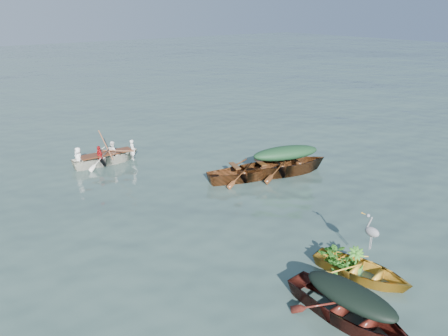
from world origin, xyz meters
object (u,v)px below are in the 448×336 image
object	(u,v)px
green_tarp_boat	(285,174)
dark_covered_boat	(347,321)
heron	(371,237)
yellow_dinghy	(361,278)
open_wooden_boat	(247,179)
rowed_boat	(107,164)

from	to	relation	value
green_tarp_boat	dark_covered_boat	bearing A→B (deg)	160.60
dark_covered_boat	heron	size ratio (longest dim) A/B	4.12
yellow_dinghy	open_wooden_boat	world-z (taller)	open_wooden_boat
dark_covered_boat	open_wooden_boat	bearing A→B (deg)	61.16
green_tarp_boat	heron	bearing A→B (deg)	170.10
yellow_dinghy	rowed_boat	bearing A→B (deg)	83.94
open_wooden_boat	rowed_boat	size ratio (longest dim) A/B	1.10
dark_covered_boat	green_tarp_boat	size ratio (longest dim) A/B	0.77
yellow_dinghy	heron	bearing A→B (deg)	5.19
heron	yellow_dinghy	bearing A→B (deg)	-174.81
green_tarp_boat	heron	distance (m)	6.61
yellow_dinghy	dark_covered_boat	distance (m)	1.71
heron	green_tarp_boat	bearing A→B (deg)	49.52
rowed_boat	heron	world-z (taller)	heron
open_wooden_boat	heron	bearing A→B (deg)	-176.16
dark_covered_boat	green_tarp_boat	bearing A→B (deg)	50.44
yellow_dinghy	rowed_boat	world-z (taller)	rowed_boat
dark_covered_boat	heron	world-z (taller)	heron
dark_covered_boat	rowed_boat	distance (m)	12.14
green_tarp_boat	rowed_boat	world-z (taller)	green_tarp_boat
yellow_dinghy	rowed_boat	size ratio (longest dim) A/B	0.75
yellow_dinghy	green_tarp_boat	size ratio (longest dim) A/B	0.60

